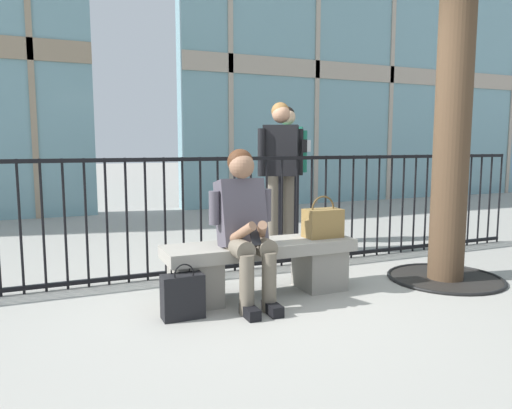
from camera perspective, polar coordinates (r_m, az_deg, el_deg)
ground_plane at (r=4.08m, az=0.57°, el=-10.68°), size 60.00×60.00×0.00m
stone_bench at (r=4.00m, az=0.57°, el=-6.98°), size 1.60×0.44×0.45m
seated_person_with_phone at (r=3.74m, az=-1.30°, el=-2.06°), size 0.52×0.66×1.21m
handbag_on_bench at (r=4.20m, az=7.89°, el=-2.11°), size 0.32×0.19×0.36m
shopping_bag at (r=3.56m, az=-8.66°, el=-10.62°), size 0.30×0.15×0.41m
bystander_at_railing at (r=5.40m, az=2.94°, el=4.49°), size 0.55×0.39×1.71m
bystander_further_back at (r=5.98m, az=3.67°, el=4.74°), size 0.55×0.39×1.71m
plaza_railing at (r=4.70m, az=-3.52°, el=-1.16°), size 7.43×0.04×1.13m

